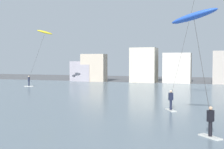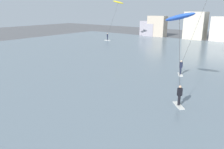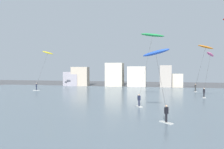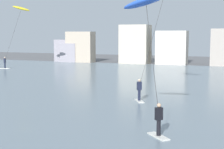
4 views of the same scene
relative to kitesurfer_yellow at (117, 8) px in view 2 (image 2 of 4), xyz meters
The scene contains 4 objects.
water_bay 26.40m from the kitesurfer_yellow, 30.58° to the right, with size 84.00×52.00×0.10m, color slate.
far_shore_buildings 19.54m from the kitesurfer_yellow, 48.19° to the left, with size 32.62×4.32×6.50m.
kitesurfer_yellow is the anchor object (origin of this frame).
kitesurfer_blue 34.63m from the kitesurfer_yellow, 44.55° to the right, with size 3.08×2.66×7.04m.
Camera 2 is at (9.52, 2.70, 7.31)m, focal length 35.77 mm.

